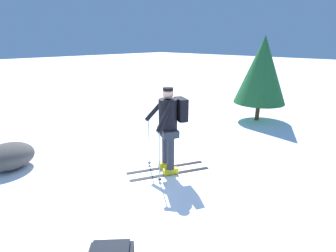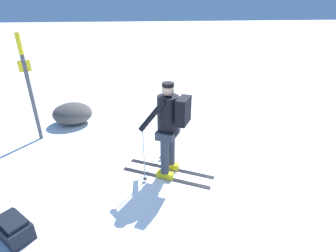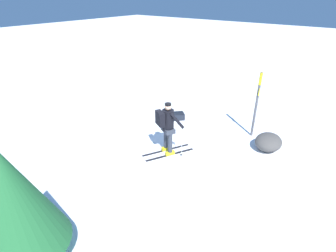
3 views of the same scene
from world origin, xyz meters
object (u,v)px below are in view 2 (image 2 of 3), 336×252
skier (170,124)px  dropped_backpack (14,228)px  rock_boulder (73,114)px  trail_marker (28,81)px

skier → dropped_backpack: bearing=27.9°
skier → dropped_backpack: 2.72m
skier → rock_boulder: size_ratio=1.75×
trail_marker → rock_boulder: size_ratio=2.37×
dropped_backpack → rock_boulder: size_ratio=0.60×
dropped_backpack → skier: bearing=-152.1°
dropped_backpack → rock_boulder: 3.74m
trail_marker → dropped_backpack: bearing=100.8°
rock_boulder → dropped_backpack: bearing=89.6°
dropped_backpack → trail_marker: 3.25m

